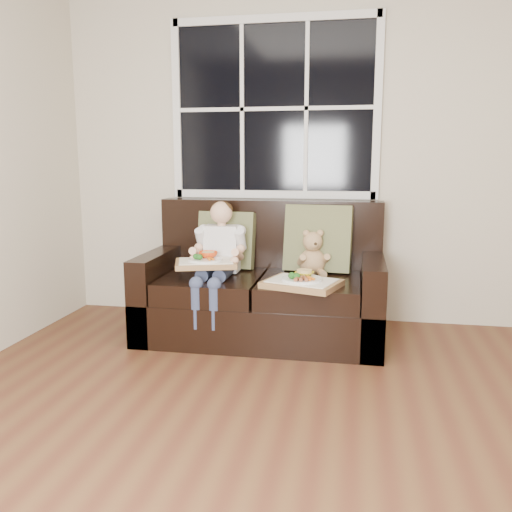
% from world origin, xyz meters
% --- Properties ---
extents(room_walls, '(4.52, 5.02, 2.71)m').
position_xyz_m(room_walls, '(0.00, 0.00, 1.59)').
color(room_walls, beige).
rests_on(room_walls, ground).
extents(window_back, '(1.62, 0.04, 1.37)m').
position_xyz_m(window_back, '(-0.58, 2.48, 1.65)').
color(window_back, black).
rests_on(window_back, room_walls).
extents(loveseat, '(1.70, 0.92, 0.96)m').
position_xyz_m(loveseat, '(-0.58, 2.02, 0.31)').
color(loveseat, black).
rests_on(loveseat, ground).
extents(pillow_left, '(0.43, 0.21, 0.44)m').
position_xyz_m(pillow_left, '(-0.89, 2.17, 0.66)').
color(pillow_left, olive).
rests_on(pillow_left, loveseat).
extents(pillow_right, '(0.50, 0.26, 0.50)m').
position_xyz_m(pillow_right, '(-0.20, 2.17, 0.69)').
color(pillow_right, olive).
rests_on(pillow_right, loveseat).
extents(child, '(0.35, 0.59, 0.80)m').
position_xyz_m(child, '(-0.89, 1.90, 0.63)').
color(child, silver).
rests_on(child, loveseat).
extents(teddy_bear, '(0.23, 0.27, 0.34)m').
position_xyz_m(teddy_bear, '(-0.23, 2.06, 0.58)').
color(teddy_bear, tan).
rests_on(teddy_bear, loveseat).
extents(tray_left, '(0.48, 0.42, 0.10)m').
position_xyz_m(tray_left, '(-0.94, 1.75, 0.58)').
color(tray_left, '#8F6241').
rests_on(tray_left, child).
extents(tray_right, '(0.55, 0.48, 0.11)m').
position_xyz_m(tray_right, '(-0.26, 1.65, 0.48)').
color(tray_right, '#8F6241').
rests_on(tray_right, loveseat).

